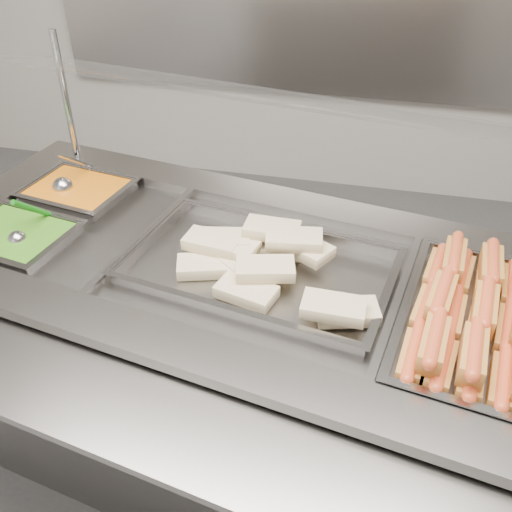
% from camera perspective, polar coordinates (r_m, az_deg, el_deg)
% --- Properties ---
extents(steam_counter, '(1.96, 1.13, 0.88)m').
position_cam_1_polar(steam_counter, '(1.81, -1.46, -11.61)').
color(steam_counter, slate).
rests_on(steam_counter, ground).
extents(tray_rail, '(1.78, 0.66, 0.05)m').
position_cam_1_polar(tray_rail, '(1.23, -11.72, -14.86)').
color(tray_rail, slate).
rests_on(tray_rail, steam_counter).
extents(sneeze_guard, '(1.65, 0.57, 0.43)m').
position_cam_1_polar(sneeze_guard, '(1.52, 1.53, 15.25)').
color(sneeze_guard, silver).
rests_on(sneeze_guard, steam_counter).
extents(pan_hotdogs, '(0.43, 0.59, 0.10)m').
position_cam_1_polar(pan_hotdogs, '(1.45, 21.16, -7.18)').
color(pan_hotdogs, gray).
rests_on(pan_hotdogs, steam_counter).
extents(pan_wraps, '(0.73, 0.51, 0.07)m').
position_cam_1_polar(pan_wraps, '(1.51, 0.34, -1.56)').
color(pan_wraps, gray).
rests_on(pan_wraps, steam_counter).
extents(pan_beans, '(0.33, 0.28, 0.10)m').
position_cam_1_polar(pan_beans, '(1.94, -17.23, 5.48)').
color(pan_beans, gray).
rests_on(pan_beans, steam_counter).
extents(pan_peas, '(0.33, 0.28, 0.10)m').
position_cam_1_polar(pan_peas, '(1.77, -22.74, 1.01)').
color(pan_peas, gray).
rests_on(pan_peas, steam_counter).
extents(hotdogs_in_buns, '(0.34, 0.54, 0.11)m').
position_cam_1_polar(hotdogs_in_buns, '(1.42, 20.92, -5.46)').
color(hotdogs_in_buns, '#9F5E21').
rests_on(hotdogs_in_buns, pan_hotdogs).
extents(tortilla_wraps, '(0.55, 0.36, 0.09)m').
position_cam_1_polar(tortilla_wraps, '(1.49, 0.27, -0.35)').
color(tortilla_wraps, beige).
rests_on(tortilla_wraps, pan_wraps).
extents(ladle, '(0.07, 0.19, 0.15)m').
position_cam_1_polar(ladle, '(1.93, -18.65, 6.67)').
color(ladle, '#B1B1B6').
rests_on(ladle, pan_beans).
extents(serving_spoon, '(0.06, 0.17, 0.15)m').
position_cam_1_polar(serving_spoon, '(1.72, -22.50, 2.04)').
color(serving_spoon, '#B1B1B6').
rests_on(serving_spoon, pan_peas).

